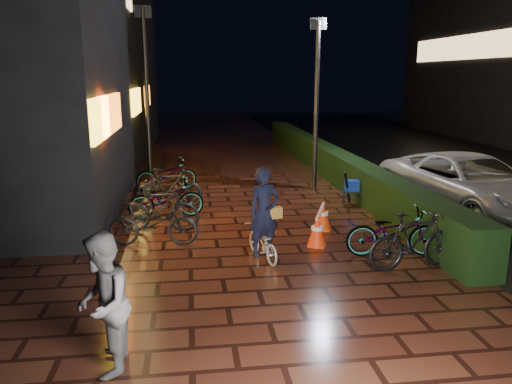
{
  "coord_description": "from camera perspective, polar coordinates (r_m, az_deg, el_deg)",
  "views": [
    {
      "loc": [
        -1.61,
        -9.28,
        3.48
      ],
      "look_at": [
        -0.27,
        0.82,
        1.1
      ],
      "focal_mm": 35.0,
      "sensor_mm": 36.0,
      "label": 1
    }
  ],
  "objects": [
    {
      "name": "ground",
      "position": [
        10.04,
        2.14,
        -7.14
      ],
      "size": [
        80.0,
        80.0,
        0.0
      ],
      "primitive_type": "plane",
      "color": "#381911",
      "rests_on": "ground"
    },
    {
      "name": "cart_assembly",
      "position": [
        13.92,
        10.85,
        0.59
      ],
      "size": [
        0.63,
        0.54,
        0.99
      ],
      "color": "black",
      "rests_on": "ground"
    },
    {
      "name": "hedge",
      "position": [
        18.21,
        8.18,
        3.59
      ],
      "size": [
        0.7,
        20.0,
        1.0
      ],
      "primitive_type": "cube",
      "color": "black",
      "rests_on": "ground"
    },
    {
      "name": "parked_bikes_storefront",
      "position": [
        13.02,
        -10.48,
        -0.27
      ],
      "size": [
        2.12,
        6.19,
        1.09
      ],
      "color": "black",
      "rests_on": "ground"
    },
    {
      "name": "lamp_post_hedge",
      "position": [
        15.49,
        6.94,
        10.64
      ],
      "size": [
        0.49,
        0.19,
        5.14
      ],
      "color": "black",
      "rests_on": "ground"
    },
    {
      "name": "van",
      "position": [
        14.0,
        23.23,
        0.85
      ],
      "size": [
        3.43,
        5.76,
        1.5
      ],
      "primitive_type": "imported",
      "rotation": [
        0.0,
        0.0,
        0.18
      ],
      "color": "#B3B3B8",
      "rests_on": "ground"
    },
    {
      "name": "cyclist",
      "position": [
        9.54,
        0.86,
        -3.94
      ],
      "size": [
        0.77,
        1.34,
        1.82
      ],
      "color": "silver",
      "rests_on": "ground"
    },
    {
      "name": "parked_bikes_hedge",
      "position": [
        9.89,
        16.41,
        -4.84
      ],
      "size": [
        1.99,
        1.51,
        1.09
      ],
      "color": "black",
      "rests_on": "ground"
    },
    {
      "name": "traffic_barrier",
      "position": [
        11.06,
        7.33,
        -3.59
      ],
      "size": [
        0.86,
        1.54,
        0.63
      ],
      "color": "red",
      "rests_on": "ground"
    },
    {
      "name": "lamp_post_sf",
      "position": [
        17.21,
        -12.42,
        11.65
      ],
      "size": [
        0.54,
        0.19,
        5.67
      ],
      "color": "black",
      "rests_on": "ground"
    },
    {
      "name": "bystander_person",
      "position": [
        6.24,
        -17.13,
        -12.21
      ],
      "size": [
        0.66,
        0.85,
        1.73
      ],
      "primitive_type": "imported",
      "rotation": [
        0.0,
        0.0,
        -1.58
      ],
      "color": "#5E5D60",
      "rests_on": "ground"
    }
  ]
}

